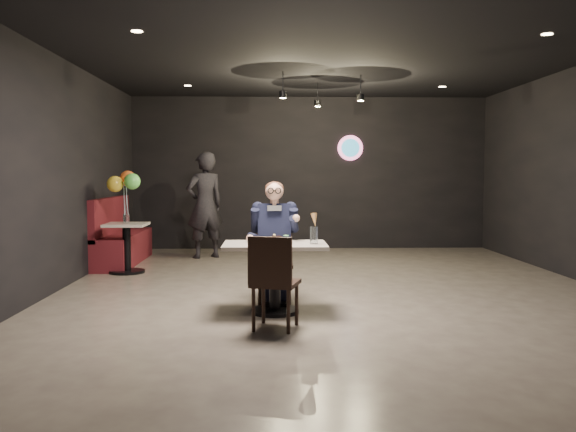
{
  "coord_description": "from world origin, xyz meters",
  "views": [
    {
      "loc": [
        -0.8,
        -7.6,
        1.49
      ],
      "look_at": [
        -0.59,
        -0.54,
        1.0
      ],
      "focal_mm": 38.0,
      "sensor_mm": 36.0,
      "label": 1
    }
  ],
  "objects_px": {
    "balloon_vase": "(126,219)",
    "chair_near": "(275,281)",
    "booth_bench": "(122,230)",
    "chair_far": "(274,263)",
    "main_table": "(275,278)",
    "side_table": "(127,248)",
    "sundae_glass": "(314,235)",
    "passerby": "(205,205)",
    "seated_man": "(274,240)"
  },
  "relations": [
    {
      "from": "chair_near",
      "to": "passerby",
      "type": "height_order",
      "value": "passerby"
    },
    {
      "from": "side_table",
      "to": "chair_near",
      "type": "bearing_deg",
      "value": -56.76
    },
    {
      "from": "sundae_glass",
      "to": "chair_far",
      "type": "bearing_deg",
      "value": 124.67
    },
    {
      "from": "balloon_vase",
      "to": "chair_near",
      "type": "bearing_deg",
      "value": -56.76
    },
    {
      "from": "seated_man",
      "to": "balloon_vase",
      "type": "height_order",
      "value": "seated_man"
    },
    {
      "from": "sundae_glass",
      "to": "balloon_vase",
      "type": "distance_m",
      "value": 3.8
    },
    {
      "from": "booth_bench",
      "to": "passerby",
      "type": "xyz_separation_m",
      "value": [
        1.31,
        0.61,
        0.39
      ]
    },
    {
      "from": "main_table",
      "to": "chair_near",
      "type": "bearing_deg",
      "value": -90.0
    },
    {
      "from": "main_table",
      "to": "chair_far",
      "type": "relative_size",
      "value": 1.2
    },
    {
      "from": "chair_near",
      "to": "seated_man",
      "type": "xyz_separation_m",
      "value": [
        0.0,
        1.22,
        0.26
      ]
    },
    {
      "from": "seated_man",
      "to": "sundae_glass",
      "type": "height_order",
      "value": "seated_man"
    },
    {
      "from": "chair_near",
      "to": "sundae_glass",
      "type": "height_order",
      "value": "sundae_glass"
    },
    {
      "from": "chair_near",
      "to": "balloon_vase",
      "type": "bearing_deg",
      "value": 138.75
    },
    {
      "from": "chair_near",
      "to": "balloon_vase",
      "type": "xyz_separation_m",
      "value": [
        -2.2,
        3.36,
        0.36
      ]
    },
    {
      "from": "chair_far",
      "to": "booth_bench",
      "type": "distance_m",
      "value": 4.02
    },
    {
      "from": "main_table",
      "to": "passerby",
      "type": "distance_m",
      "value": 4.51
    },
    {
      "from": "chair_near",
      "to": "chair_far",
      "type": "bearing_deg",
      "value": 105.52
    },
    {
      "from": "main_table",
      "to": "chair_far",
      "type": "height_order",
      "value": "chair_far"
    },
    {
      "from": "sundae_glass",
      "to": "side_table",
      "type": "xyz_separation_m",
      "value": [
        -2.62,
        2.75,
        -0.47
      ]
    },
    {
      "from": "chair_far",
      "to": "seated_man",
      "type": "xyz_separation_m",
      "value": [
        0.0,
        0.0,
        0.26
      ]
    },
    {
      "from": "sundae_glass",
      "to": "booth_bench",
      "type": "distance_m",
      "value": 4.76
    },
    {
      "from": "chair_far",
      "to": "chair_near",
      "type": "relative_size",
      "value": 1.0
    },
    {
      "from": "seated_man",
      "to": "booth_bench",
      "type": "bearing_deg",
      "value": 128.5
    },
    {
      "from": "chair_near",
      "to": "sundae_glass",
      "type": "xyz_separation_m",
      "value": [
        0.42,
        0.62,
        0.38
      ]
    },
    {
      "from": "main_table",
      "to": "side_table",
      "type": "height_order",
      "value": "side_table"
    },
    {
      "from": "booth_bench",
      "to": "balloon_vase",
      "type": "bearing_deg",
      "value": -73.3
    },
    {
      "from": "seated_man",
      "to": "chair_near",
      "type": "bearing_deg",
      "value": -90.0
    },
    {
      "from": "side_table",
      "to": "passerby",
      "type": "height_order",
      "value": "passerby"
    },
    {
      "from": "chair_far",
      "to": "balloon_vase",
      "type": "height_order",
      "value": "chair_far"
    },
    {
      "from": "main_table",
      "to": "chair_near",
      "type": "xyz_separation_m",
      "value": [
        -0.0,
        -0.67,
        0.09
      ]
    },
    {
      "from": "seated_man",
      "to": "balloon_vase",
      "type": "xyz_separation_m",
      "value": [
        -2.2,
        2.15,
        0.1
      ]
    },
    {
      "from": "booth_bench",
      "to": "chair_far",
      "type": "bearing_deg",
      "value": -51.5
    },
    {
      "from": "side_table",
      "to": "balloon_vase",
      "type": "bearing_deg",
      "value": 0.0
    },
    {
      "from": "seated_man",
      "to": "booth_bench",
      "type": "relative_size",
      "value": 0.66
    },
    {
      "from": "passerby",
      "to": "seated_man",
      "type": "bearing_deg",
      "value": 79.08
    },
    {
      "from": "chair_near",
      "to": "passerby",
      "type": "xyz_separation_m",
      "value": [
        -1.2,
        4.98,
        0.48
      ]
    },
    {
      "from": "chair_far",
      "to": "chair_near",
      "type": "bearing_deg",
      "value": -90.0
    },
    {
      "from": "seated_man",
      "to": "side_table",
      "type": "relative_size",
      "value": 1.91
    },
    {
      "from": "sundae_glass",
      "to": "main_table",
      "type": "bearing_deg",
      "value": 173.11
    },
    {
      "from": "chair_far",
      "to": "seated_man",
      "type": "distance_m",
      "value": 0.26
    },
    {
      "from": "seated_man",
      "to": "side_table",
      "type": "height_order",
      "value": "seated_man"
    },
    {
      "from": "sundae_glass",
      "to": "balloon_vase",
      "type": "bearing_deg",
      "value": 133.63
    },
    {
      "from": "seated_man",
      "to": "passerby",
      "type": "xyz_separation_m",
      "value": [
        -1.2,
        3.76,
        0.22
      ]
    },
    {
      "from": "chair_near",
      "to": "balloon_vase",
      "type": "distance_m",
      "value": 4.04
    },
    {
      "from": "seated_man",
      "to": "side_table",
      "type": "distance_m",
      "value": 3.1
    },
    {
      "from": "main_table",
      "to": "sundae_glass",
      "type": "height_order",
      "value": "sundae_glass"
    },
    {
      "from": "seated_man",
      "to": "sundae_glass",
      "type": "distance_m",
      "value": 0.74
    },
    {
      "from": "chair_near",
      "to": "side_table",
      "type": "height_order",
      "value": "chair_near"
    },
    {
      "from": "chair_near",
      "to": "side_table",
      "type": "relative_size",
      "value": 1.22
    },
    {
      "from": "booth_bench",
      "to": "chair_near",
      "type": "bearing_deg",
      "value": -60.15
    }
  ]
}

